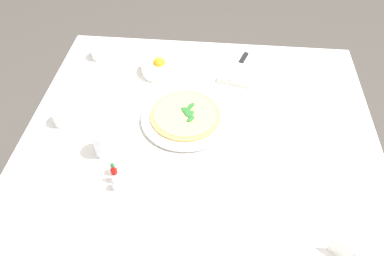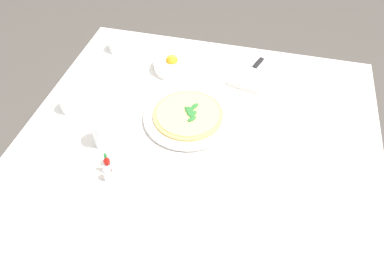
# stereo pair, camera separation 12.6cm
# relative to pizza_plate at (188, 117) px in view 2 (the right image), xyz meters

# --- Properties ---
(ground_plane) EXTENTS (8.00, 8.00, 0.00)m
(ground_plane) POSITION_rel_pizza_plate_xyz_m (0.11, 0.06, -0.75)
(ground_plane) COLOR #4C4742
(dining_table) EXTENTS (1.21, 1.21, 0.74)m
(dining_table) POSITION_rel_pizza_plate_xyz_m (0.11, 0.06, -0.13)
(dining_table) COLOR white
(dining_table) RESTS_ON ground_plane
(pizza_plate) EXTENTS (0.31, 0.31, 0.02)m
(pizza_plate) POSITION_rel_pizza_plate_xyz_m (0.00, 0.00, 0.00)
(pizza_plate) COLOR white
(pizza_plate) RESTS_ON dining_table
(pizza) EXTENTS (0.25, 0.25, 0.02)m
(pizza) POSITION_rel_pizza_plate_xyz_m (-0.00, 0.00, 0.01)
(pizza) COLOR #DBAD60
(pizza) RESTS_ON pizza_plate
(coffee_cup_back_corner) EXTENTS (0.13, 0.13, 0.07)m
(coffee_cup_back_corner) POSITION_rel_pizza_plate_xyz_m (0.05, -0.42, 0.02)
(coffee_cup_back_corner) COLOR white
(coffee_cup_back_corner) RESTS_ON dining_table
(coffee_cup_near_left) EXTENTS (0.13, 0.13, 0.06)m
(coffee_cup_near_left) POSITION_rel_pizza_plate_xyz_m (-0.33, -0.39, 0.02)
(coffee_cup_near_left) COLOR white
(coffee_cup_near_left) RESTS_ON dining_table
(water_glass_far_left) EXTENTS (0.07, 0.07, 0.10)m
(water_glass_far_left) POSITION_rel_pizza_plate_xyz_m (0.17, -0.24, 0.03)
(water_glass_far_left) COLOR white
(water_glass_far_left) RESTS_ON dining_table
(napkin_folded) EXTENTS (0.24, 0.18, 0.02)m
(napkin_folded) POSITION_rel_pizza_plate_xyz_m (-0.31, 0.19, -0.00)
(napkin_folded) COLOR silver
(napkin_folded) RESTS_ON dining_table
(dinner_knife) EXTENTS (0.19, 0.08, 0.01)m
(dinner_knife) POSITION_rel_pizza_plate_xyz_m (-0.31, 0.19, 0.01)
(dinner_knife) COLOR silver
(dinner_knife) RESTS_ON napkin_folded
(citrus_bowl) EXTENTS (0.15, 0.15, 0.06)m
(citrus_bowl) POSITION_rel_pizza_plate_xyz_m (-0.26, -0.13, 0.01)
(citrus_bowl) COLOR white
(citrus_bowl) RESTS_ON dining_table
(hot_sauce_bottle) EXTENTS (0.02, 0.02, 0.08)m
(hot_sauce_bottle) POSITION_rel_pizza_plate_xyz_m (0.28, -0.18, 0.02)
(hot_sauce_bottle) COLOR #B7140F
(hot_sauce_bottle) RESTS_ON dining_table
(salt_shaker) EXTENTS (0.03, 0.03, 0.06)m
(salt_shaker) POSITION_rel_pizza_plate_xyz_m (0.31, -0.17, 0.01)
(salt_shaker) COLOR white
(salt_shaker) RESTS_ON dining_table
(pepper_shaker) EXTENTS (0.03, 0.03, 0.06)m
(pepper_shaker) POSITION_rel_pizza_plate_xyz_m (0.25, -0.19, 0.01)
(pepper_shaker) COLOR white
(pepper_shaker) RESTS_ON dining_table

